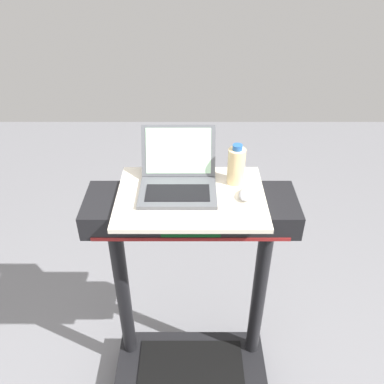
{
  "coord_description": "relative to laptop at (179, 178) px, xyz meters",
  "views": [
    {
      "loc": [
        0.01,
        -0.68,
        2.17
      ],
      "look_at": [
        0.0,
        0.65,
        1.25
      ],
      "focal_mm": 37.93,
      "sensor_mm": 36.0,
      "label": 1
    }
  ],
  "objects": [
    {
      "name": "desk_board",
      "position": [
        0.05,
        -0.06,
        -0.06
      ],
      "size": [
        0.62,
        0.45,
        0.02
      ],
      "primitive_type": "cube",
      "color": "beige",
      "rests_on": "treadmill_base"
    },
    {
      "name": "laptop",
      "position": [
        0.0,
        0.0,
        0.0
      ],
      "size": [
        0.32,
        0.32,
        0.22
      ],
      "rotation": [
        0.0,
        0.0,
        -0.08
      ],
      "color": "#515459",
      "rests_on": "desk_board"
    },
    {
      "name": "computer_mouse",
      "position": [
        0.28,
        -0.07,
        -0.03
      ],
      "size": [
        0.09,
        0.11,
        0.03
      ],
      "primitive_type": "ellipsoid",
      "rotation": [
        0.0,
        0.0,
        -0.35
      ],
      "color": "#B2B2B7",
      "rests_on": "desk_board"
    },
    {
      "name": "water_bottle",
      "position": [
        0.25,
        0.04,
        0.04
      ],
      "size": [
        0.08,
        0.08,
        0.18
      ],
      "color": "beige",
      "rests_on": "desk_board"
    }
  ]
}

